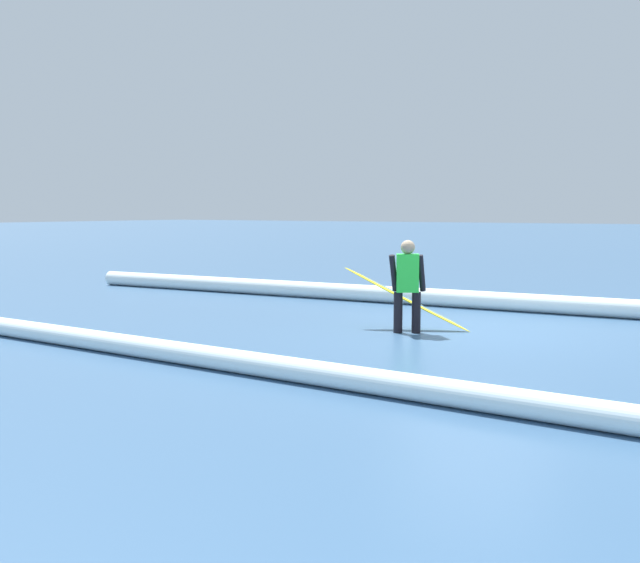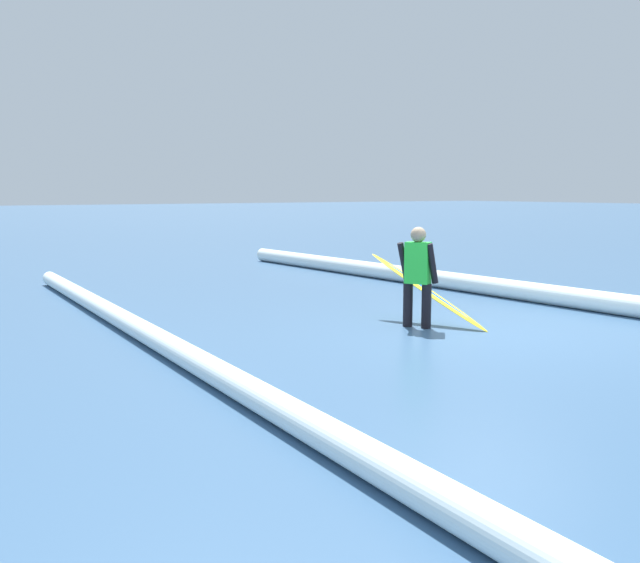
# 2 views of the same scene
# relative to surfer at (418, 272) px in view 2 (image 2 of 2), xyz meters

# --- Properties ---
(ground_plane) EXTENTS (187.57, 187.57, 0.00)m
(ground_plane) POSITION_rel_surfer_xyz_m (-0.87, -0.54, -0.80)
(ground_plane) COLOR #36587C
(surfer) EXTENTS (0.47, 0.43, 1.44)m
(surfer) POSITION_rel_surfer_xyz_m (0.00, 0.00, 0.00)
(surfer) COLOR black
(surfer) RESTS_ON ground_plane
(surfboard) EXTENTS (2.06, 0.73, 1.01)m
(surfboard) POSITION_rel_surfer_xyz_m (0.19, -0.34, -0.32)
(surfboard) COLOR yellow
(surfboard) RESTS_ON ground_plane
(wave_crest_foreground) EXTENTS (21.64, 1.73, 0.35)m
(wave_crest_foreground) POSITION_rel_surfer_xyz_m (-1.21, -3.34, -0.63)
(wave_crest_foreground) COLOR white
(wave_crest_foreground) RESTS_ON ground_plane
(wave_crest_midground) EXTENTS (18.52, 0.75, 0.27)m
(wave_crest_midground) POSITION_rel_surfer_xyz_m (-1.62, 3.68, -0.67)
(wave_crest_midground) COLOR white
(wave_crest_midground) RESTS_ON ground_plane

